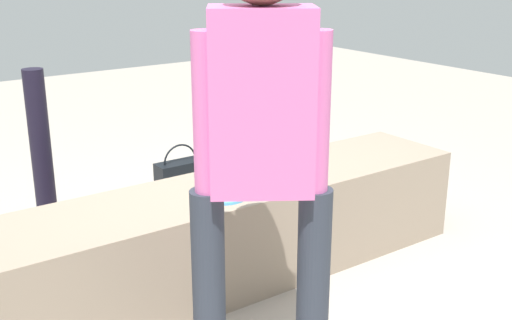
# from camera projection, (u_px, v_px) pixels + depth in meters

# --- Properties ---
(ground_plane) EXTENTS (12.00, 12.00, 0.00)m
(ground_plane) POSITION_uv_depth(u_px,v_px,m) (232.00, 277.00, 3.23)
(ground_plane) COLOR #A39A8E
(concrete_ledge) EXTENTS (2.60, 0.54, 0.50)m
(concrete_ledge) POSITION_uv_depth(u_px,v_px,m) (231.00, 233.00, 3.16)
(concrete_ledge) COLOR gray
(concrete_ledge) RESTS_ON ground_plane
(child_seated) EXTENTS (0.29, 0.34, 0.48)m
(child_seated) POSITION_uv_depth(u_px,v_px,m) (255.00, 137.00, 3.11)
(child_seated) COLOR #271F49
(child_seated) RESTS_ON concrete_ledge
(adult_standing) EXTENTS (0.43, 0.36, 1.66)m
(adult_standing) POSITION_uv_depth(u_px,v_px,m) (262.00, 132.00, 2.11)
(adult_standing) COLOR #2B303C
(adult_standing) RESTS_ON ground_plane
(cake_plate) EXTENTS (0.22, 0.22, 0.07)m
(cake_plate) POSITION_uv_depth(u_px,v_px,m) (224.00, 192.00, 2.93)
(cake_plate) COLOR #4CA5D8
(cake_plate) RESTS_ON concrete_ledge
(gift_bag) EXTENTS (0.20, 0.11, 0.37)m
(gift_bag) POSITION_uv_depth(u_px,v_px,m) (284.00, 165.00, 4.40)
(gift_bag) COLOR #59C6B2
(gift_bag) RESTS_ON ground_plane
(railing_post) EXTENTS (0.36, 0.36, 0.99)m
(railing_post) POSITION_uv_depth(u_px,v_px,m) (45.00, 184.00, 3.48)
(railing_post) COLOR black
(railing_post) RESTS_ON ground_plane
(water_bottle_near_gift) EXTENTS (0.07, 0.07, 0.23)m
(water_bottle_near_gift) POSITION_uv_depth(u_px,v_px,m) (163.00, 221.00, 3.64)
(water_bottle_near_gift) COLOR silver
(water_bottle_near_gift) RESTS_ON ground_plane
(party_cup_red) EXTENTS (0.09, 0.09, 0.09)m
(party_cup_red) POSITION_uv_depth(u_px,v_px,m) (137.00, 212.00, 3.93)
(party_cup_red) COLOR red
(party_cup_red) RESTS_ON ground_plane
(cake_box_white) EXTENTS (0.37, 0.38, 0.14)m
(cake_box_white) POSITION_uv_depth(u_px,v_px,m) (226.00, 165.00, 4.71)
(cake_box_white) COLOR white
(cake_box_white) RESTS_ON ground_plane
(handbag_black_leather) EXTENTS (0.33, 0.14, 0.38)m
(handbag_black_leather) POSITION_uv_depth(u_px,v_px,m) (181.00, 179.00, 4.23)
(handbag_black_leather) COLOR black
(handbag_black_leather) RESTS_ON ground_plane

